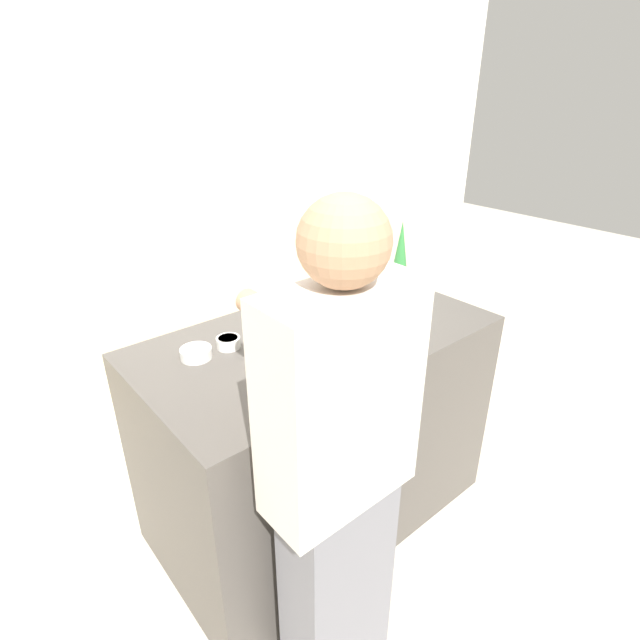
# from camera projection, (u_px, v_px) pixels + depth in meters

# --- Properties ---
(ground_plane) EXTENTS (12.00, 12.00, 0.00)m
(ground_plane) POSITION_uv_depth(u_px,v_px,m) (318.00, 507.00, 2.39)
(ground_plane) COLOR beige
(wall_back) EXTENTS (8.00, 0.05, 2.60)m
(wall_back) POSITION_uv_depth(u_px,v_px,m) (112.00, 172.00, 3.27)
(wall_back) COLOR white
(wall_back) RESTS_ON ground_plane
(back_cabinet_block) EXTENTS (6.00, 0.60, 0.93)m
(back_cabinet_block) POSITION_uv_depth(u_px,v_px,m) (151.00, 303.00, 3.41)
(back_cabinet_block) COLOR beige
(back_cabinet_block) RESTS_ON ground_plane
(kitchen_island) EXTENTS (1.43, 0.79, 0.94)m
(kitchen_island) POSITION_uv_depth(u_px,v_px,m) (318.00, 429.00, 2.19)
(kitchen_island) COLOR #514C47
(kitchen_island) RESTS_ON ground_plane
(baking_tray) EXTENTS (0.37, 0.33, 0.01)m
(baking_tray) POSITION_uv_depth(u_px,v_px,m) (352.00, 348.00, 1.87)
(baking_tray) COLOR silver
(baking_tray) RESTS_ON kitchen_island
(gingerbread_house) EXTENTS (0.22, 0.14, 0.24)m
(gingerbread_house) POSITION_uv_depth(u_px,v_px,m) (353.00, 324.00, 1.83)
(gingerbread_house) COLOR brown
(gingerbread_house) RESTS_ON baking_tray
(decorative_tree) EXTENTS (0.11, 0.11, 0.37)m
(decorative_tree) POSITION_uv_depth(u_px,v_px,m) (400.00, 261.00, 2.21)
(decorative_tree) COLOR #33843D
(decorative_tree) RESTS_ON kitchen_island
(candy_bowl_near_tray_right) EXTENTS (0.11, 0.11, 0.04)m
(candy_bowl_near_tray_right) POSITION_uv_depth(u_px,v_px,m) (196.00, 353.00, 1.81)
(candy_bowl_near_tray_right) COLOR silver
(candy_bowl_near_tray_right) RESTS_ON kitchen_island
(candy_bowl_front_corner) EXTENTS (0.13, 0.13, 0.05)m
(candy_bowl_front_corner) POSITION_uv_depth(u_px,v_px,m) (349.00, 286.00, 2.37)
(candy_bowl_front_corner) COLOR white
(candy_bowl_front_corner) RESTS_ON kitchen_island
(candy_bowl_beside_tree) EXTENTS (0.13, 0.13, 0.04)m
(candy_bowl_beside_tree) POSITION_uv_depth(u_px,v_px,m) (284.00, 321.00, 2.04)
(candy_bowl_beside_tree) COLOR white
(candy_bowl_beside_tree) RESTS_ON kitchen_island
(candy_bowl_far_left) EXTENTS (0.09, 0.09, 0.04)m
(candy_bowl_far_left) POSITION_uv_depth(u_px,v_px,m) (228.00, 342.00, 1.88)
(candy_bowl_far_left) COLOR silver
(candy_bowl_far_left) RESTS_ON kitchen_island
(candy_bowl_center_rear) EXTENTS (0.10, 0.10, 0.04)m
(candy_bowl_center_rear) POSITION_uv_depth(u_px,v_px,m) (324.00, 309.00, 2.15)
(candy_bowl_center_rear) COLOR silver
(candy_bowl_center_rear) RESTS_ON kitchen_island
(person) EXTENTS (0.43, 0.54, 1.64)m
(person) POSITION_uv_depth(u_px,v_px,m) (338.00, 478.00, 1.40)
(person) COLOR slate
(person) RESTS_ON ground_plane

